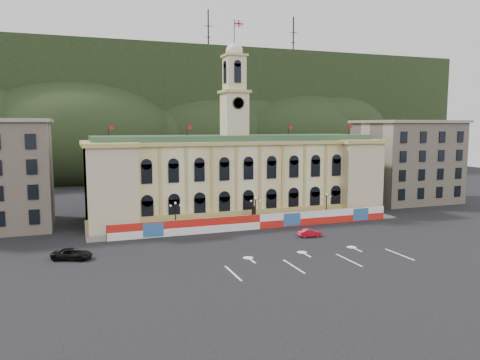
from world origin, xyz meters
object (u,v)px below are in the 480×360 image
object	(u,v)px
statue	(253,219)
lamp_center	(255,209)
red_sedan	(310,233)
black_suv	(72,254)

from	to	relation	value
statue	lamp_center	xyz separation A→B (m)	(0.00, -1.00, 1.89)
statue	red_sedan	xyz separation A→B (m)	(5.34, -10.82, -0.57)
black_suv	statue	bearing A→B (deg)	-47.76
lamp_center	black_suv	bearing A→B (deg)	-160.85
statue	red_sedan	bearing A→B (deg)	-63.73
lamp_center	red_sedan	xyz separation A→B (m)	(5.34, -9.82, -2.46)
statue	lamp_center	world-z (taller)	lamp_center
lamp_center	red_sedan	bearing A→B (deg)	-61.47
lamp_center	red_sedan	world-z (taller)	lamp_center
statue	red_sedan	distance (m)	12.08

